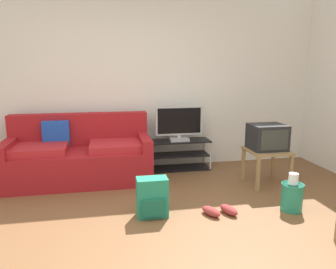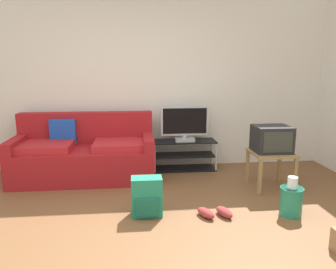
{
  "view_description": "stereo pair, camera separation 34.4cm",
  "coord_description": "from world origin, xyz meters",
  "px_view_note": "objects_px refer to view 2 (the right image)",
  "views": [
    {
      "loc": [
        -0.33,
        -2.6,
        1.55
      ],
      "look_at": [
        0.4,
        1.23,
        0.75
      ],
      "focal_mm": 34.72,
      "sensor_mm": 36.0,
      "label": 1
    },
    {
      "loc": [
        0.01,
        -2.65,
        1.55
      ],
      "look_at": [
        0.4,
        1.23,
        0.75
      ],
      "focal_mm": 34.72,
      "sensor_mm": 36.0,
      "label": 2
    }
  ],
  "objects_px": {
    "backpack": "(147,197)",
    "tv_stand": "(184,155)",
    "cleaning_bucket": "(291,199)",
    "sneakers_pair": "(215,212)",
    "side_table": "(271,158)",
    "crt_tv": "(272,139)",
    "flat_tv": "(185,124)",
    "couch": "(85,155)"
  },
  "relations": [
    {
      "from": "flat_tv",
      "to": "crt_tv",
      "type": "xyz_separation_m",
      "value": [
        1.0,
        -0.86,
        -0.07
      ]
    },
    {
      "from": "tv_stand",
      "to": "flat_tv",
      "type": "xyz_separation_m",
      "value": [
        0.0,
        -0.02,
        0.49
      ]
    },
    {
      "from": "side_table",
      "to": "sneakers_pair",
      "type": "distance_m",
      "value": 1.25
    },
    {
      "from": "backpack",
      "to": "tv_stand",
      "type": "bearing_deg",
      "value": 55.11
    },
    {
      "from": "sneakers_pair",
      "to": "flat_tv",
      "type": "bearing_deg",
      "value": 92.92
    },
    {
      "from": "side_table",
      "to": "crt_tv",
      "type": "relative_size",
      "value": 1.13
    },
    {
      "from": "flat_tv",
      "to": "sneakers_pair",
      "type": "xyz_separation_m",
      "value": [
        0.08,
        -1.65,
        -0.67
      ]
    },
    {
      "from": "flat_tv",
      "to": "backpack",
      "type": "distance_m",
      "value": 1.74
    },
    {
      "from": "sneakers_pair",
      "to": "backpack",
      "type": "bearing_deg",
      "value": 171.47
    },
    {
      "from": "side_table",
      "to": "cleaning_bucket",
      "type": "xyz_separation_m",
      "value": [
        -0.11,
        -0.81,
        -0.23
      ]
    },
    {
      "from": "couch",
      "to": "tv_stand",
      "type": "bearing_deg",
      "value": 9.9
    },
    {
      "from": "side_table",
      "to": "crt_tv",
      "type": "height_order",
      "value": "crt_tv"
    },
    {
      "from": "flat_tv",
      "to": "crt_tv",
      "type": "relative_size",
      "value": 1.59
    },
    {
      "from": "crt_tv",
      "to": "couch",
      "type": "bearing_deg",
      "value": 165.72
    },
    {
      "from": "couch",
      "to": "flat_tv",
      "type": "distance_m",
      "value": 1.53
    },
    {
      "from": "flat_tv",
      "to": "crt_tv",
      "type": "bearing_deg",
      "value": -40.68
    },
    {
      "from": "couch",
      "to": "sneakers_pair",
      "type": "relative_size",
      "value": 4.82
    },
    {
      "from": "flat_tv",
      "to": "backpack",
      "type": "height_order",
      "value": "flat_tv"
    },
    {
      "from": "cleaning_bucket",
      "to": "side_table",
      "type": "bearing_deg",
      "value": 82.49
    },
    {
      "from": "tv_stand",
      "to": "side_table",
      "type": "xyz_separation_m",
      "value": [
        1.0,
        -0.9,
        0.18
      ]
    },
    {
      "from": "cleaning_bucket",
      "to": "sneakers_pair",
      "type": "distance_m",
      "value": 0.82
    },
    {
      "from": "couch",
      "to": "backpack",
      "type": "xyz_separation_m",
      "value": [
        0.83,
        -1.31,
        -0.13
      ]
    },
    {
      "from": "backpack",
      "to": "cleaning_bucket",
      "type": "xyz_separation_m",
      "value": [
        1.53,
        -0.15,
        -0.03
      ]
    },
    {
      "from": "crt_tv",
      "to": "backpack",
      "type": "xyz_separation_m",
      "value": [
        -1.64,
        -0.68,
        -0.45
      ]
    },
    {
      "from": "tv_stand",
      "to": "flat_tv",
      "type": "height_order",
      "value": "flat_tv"
    },
    {
      "from": "tv_stand",
      "to": "cleaning_bucket",
      "type": "bearing_deg",
      "value": -62.43
    },
    {
      "from": "side_table",
      "to": "backpack",
      "type": "height_order",
      "value": "side_table"
    },
    {
      "from": "flat_tv",
      "to": "side_table",
      "type": "relative_size",
      "value": 1.41
    },
    {
      "from": "flat_tv",
      "to": "sneakers_pair",
      "type": "bearing_deg",
      "value": -87.08
    },
    {
      "from": "crt_tv",
      "to": "cleaning_bucket",
      "type": "xyz_separation_m",
      "value": [
        -0.11,
        -0.83,
        -0.47
      ]
    },
    {
      "from": "cleaning_bucket",
      "to": "couch",
      "type": "bearing_deg",
      "value": 148.28
    },
    {
      "from": "couch",
      "to": "flat_tv",
      "type": "bearing_deg",
      "value": 9.04
    },
    {
      "from": "backpack",
      "to": "side_table",
      "type": "bearing_deg",
      "value": 9.23
    },
    {
      "from": "crt_tv",
      "to": "backpack",
      "type": "distance_m",
      "value": 1.83
    },
    {
      "from": "tv_stand",
      "to": "side_table",
      "type": "bearing_deg",
      "value": -41.92
    },
    {
      "from": "couch",
      "to": "cleaning_bucket",
      "type": "bearing_deg",
      "value": -31.72
    },
    {
      "from": "crt_tv",
      "to": "sneakers_pair",
      "type": "bearing_deg",
      "value": -139.41
    },
    {
      "from": "side_table",
      "to": "cleaning_bucket",
      "type": "height_order",
      "value": "side_table"
    },
    {
      "from": "couch",
      "to": "crt_tv",
      "type": "bearing_deg",
      "value": -14.28
    },
    {
      "from": "backpack",
      "to": "cleaning_bucket",
      "type": "height_order",
      "value": "cleaning_bucket"
    },
    {
      "from": "crt_tv",
      "to": "backpack",
      "type": "height_order",
      "value": "crt_tv"
    },
    {
      "from": "side_table",
      "to": "tv_stand",
      "type": "bearing_deg",
      "value": 138.08
    }
  ]
}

